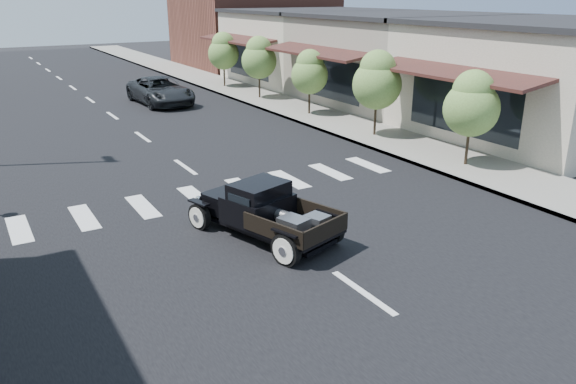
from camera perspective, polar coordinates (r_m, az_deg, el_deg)
ground at (r=13.77m, az=-0.02°, el=-4.90°), size 120.00×120.00×0.00m
road at (r=27.18m, az=-16.38°, el=6.68°), size 14.00×80.00×0.02m
road_markings at (r=22.49m, az=-13.08°, el=4.36°), size 12.00×60.00×0.06m
sidewalk_right at (r=30.30m, az=-0.55°, el=8.86°), size 3.00×80.00×0.15m
storefront_near at (r=26.21m, az=24.98°, el=10.21°), size 10.00×9.00×4.50m
storefront_mid at (r=32.17m, az=11.66°, el=13.01°), size 10.00×9.00×4.50m
storefront_far at (r=39.30m, az=2.66°, el=14.50°), size 10.00×9.00×4.50m
far_building_right at (r=48.11m, az=-3.58°, el=16.90°), size 11.00×10.00×7.00m
small_tree_a at (r=19.90m, az=18.01°, el=6.99°), size 1.85×1.85×3.09m
small_tree_b at (r=23.40m, az=8.97°, el=9.75°), size 1.99×1.99×3.32m
small_tree_c at (r=27.46m, az=2.20°, el=11.01°), size 1.77×1.77×2.95m
small_tree_d at (r=31.90m, az=-2.95°, el=12.46°), size 1.94×1.94×3.24m
small_tree_e at (r=36.17m, az=-6.55°, el=13.16°), size 1.91×1.91×3.19m
hotrod_pickup at (r=13.66m, az=-2.38°, el=-1.90°), size 3.05×4.48×1.42m
second_car at (r=31.51m, az=-12.83°, el=9.98°), size 2.58×5.24×1.43m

